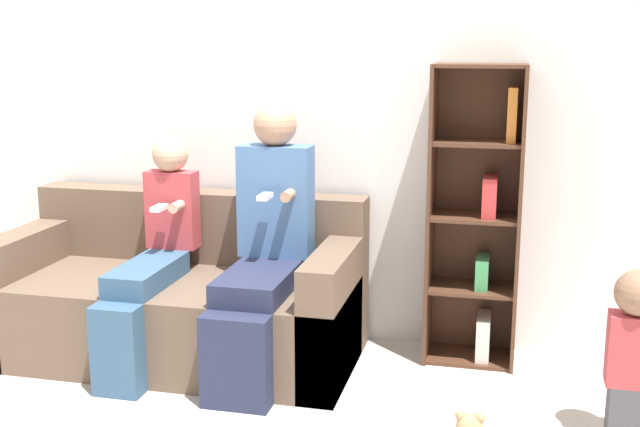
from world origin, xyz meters
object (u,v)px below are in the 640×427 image
object	(u,v)px
child_seated	(151,254)
toddler_standing	(634,347)
bookshelf	(478,220)
couch	(180,301)
adult_seated	(264,239)

from	to	relation	value
child_seated	toddler_standing	distance (m)	2.26
child_seated	bookshelf	size ratio (longest dim) A/B	0.75
couch	bookshelf	size ratio (longest dim) A/B	1.23
couch	adult_seated	bearing A→B (deg)	-10.69
adult_seated	bookshelf	bearing A→B (deg)	22.34
couch	child_seated	world-z (taller)	child_seated
couch	adult_seated	distance (m)	0.63
couch	toddler_standing	bearing A→B (deg)	-11.82
adult_seated	child_seated	world-z (taller)	adult_seated
couch	adult_seated	size ratio (longest dim) A/B	1.41
adult_seated	bookshelf	distance (m)	1.08
child_seated	bookshelf	bearing A→B (deg)	16.08
adult_seated	couch	bearing A→B (deg)	169.31
couch	toddler_standing	xyz separation A→B (m)	(2.15, -0.45, 0.12)
bookshelf	couch	bearing A→B (deg)	-168.03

